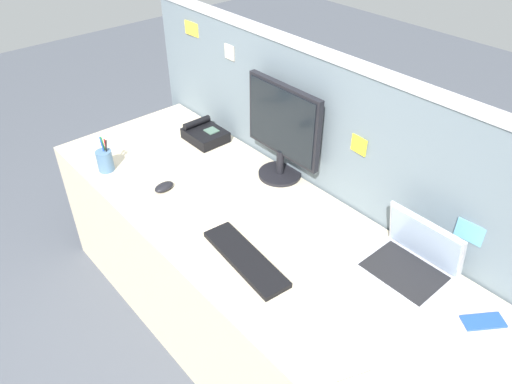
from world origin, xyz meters
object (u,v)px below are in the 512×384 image
object	(u,v)px
pen_cup	(105,160)
cell_phone_blue_case	(483,321)
laptop	(410,262)
desk_phone	(205,134)
desktop_monitor	(283,128)
keyboard_main	(245,258)
cell_phone_silver_slab	(333,329)
computer_mouse_right_hand	(164,187)

from	to	relation	value
pen_cup	cell_phone_blue_case	distance (m)	1.79
laptop	desk_phone	bearing A→B (deg)	179.85
desktop_monitor	cell_phone_blue_case	size ratio (longest dim) A/B	3.29
desk_phone	pen_cup	distance (m)	0.56
desktop_monitor	pen_cup	world-z (taller)	desktop_monitor
laptop	keyboard_main	distance (m)	0.63
cell_phone_silver_slab	computer_mouse_right_hand	bearing A→B (deg)	156.09
laptop	cell_phone_blue_case	distance (m)	0.32
keyboard_main	computer_mouse_right_hand	distance (m)	0.61
keyboard_main	computer_mouse_right_hand	size ratio (longest dim) A/B	4.36
cell_phone_silver_slab	cell_phone_blue_case	world-z (taller)	same
desktop_monitor	desk_phone	xyz separation A→B (m)	(-0.52, -0.08, -0.23)
computer_mouse_right_hand	cell_phone_silver_slab	world-z (taller)	computer_mouse_right_hand
pen_cup	desk_phone	bearing A→B (deg)	82.13
desktop_monitor	computer_mouse_right_hand	distance (m)	0.62
desktop_monitor	keyboard_main	xyz separation A→B (m)	(0.35, -0.52, -0.25)
laptop	cell_phone_silver_slab	xyz separation A→B (m)	(-0.01, -0.42, -0.05)
pen_cup	computer_mouse_right_hand	bearing A→B (deg)	20.94
cell_phone_blue_case	keyboard_main	bearing A→B (deg)	-116.60
cell_phone_silver_slab	desktop_monitor	bearing A→B (deg)	123.76
desktop_monitor	laptop	bearing A→B (deg)	-5.91
computer_mouse_right_hand	cell_phone_blue_case	size ratio (longest dim) A/B	0.70
keyboard_main	laptop	bearing A→B (deg)	49.14
keyboard_main	pen_cup	bearing A→B (deg)	-167.80
desk_phone	cell_phone_blue_case	world-z (taller)	desk_phone
desktop_monitor	laptop	world-z (taller)	desktop_monitor
desk_phone	cell_phone_silver_slab	world-z (taller)	desk_phone
cell_phone_blue_case	pen_cup	bearing A→B (deg)	-128.20
desktop_monitor	keyboard_main	distance (m)	0.67
desk_phone	computer_mouse_right_hand	world-z (taller)	desk_phone
desktop_monitor	cell_phone_blue_case	xyz separation A→B (m)	(1.11, -0.09, -0.26)
computer_mouse_right_hand	keyboard_main	bearing A→B (deg)	-7.51
desktop_monitor	cell_phone_silver_slab	xyz separation A→B (m)	(0.79, -0.50, -0.26)
computer_mouse_right_hand	cell_phone_silver_slab	bearing A→B (deg)	-6.30
laptop	computer_mouse_right_hand	xyz separation A→B (m)	(-1.07, -0.42, -0.04)
desk_phone	keyboard_main	xyz separation A→B (m)	(0.87, -0.44, -0.02)
computer_mouse_right_hand	cell_phone_blue_case	distance (m)	1.44
desktop_monitor	desk_phone	size ratio (longest dim) A/B	2.16
laptop	cell_phone_blue_case	size ratio (longest dim) A/B	2.19
desk_phone	cell_phone_blue_case	size ratio (longest dim) A/B	1.52
desktop_monitor	pen_cup	size ratio (longest dim) A/B	2.54
laptop	pen_cup	bearing A→B (deg)	-158.66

